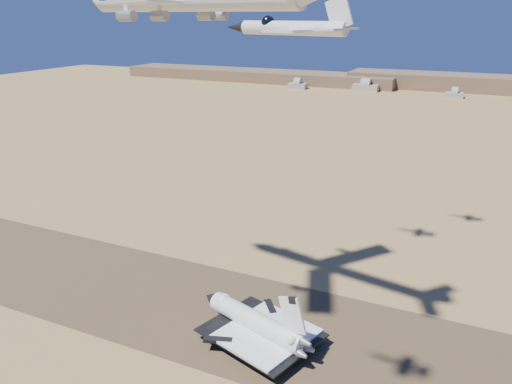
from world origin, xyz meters
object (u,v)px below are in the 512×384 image
at_px(crew_c, 264,365).
at_px(chase_jet_b, 289,28).
at_px(crew_b, 265,360).
at_px(shuttle, 255,323).
at_px(crew_a, 273,362).

relative_size(crew_c, chase_jet_b, 0.10).
bearing_deg(crew_b, shuttle, 27.11).
xyz_separation_m(shuttle, chase_jet_b, (29.64, -55.87, 79.33)).
bearing_deg(chase_jet_b, shuttle, 131.24).
relative_size(shuttle, crew_c, 24.28).
distance_m(shuttle, crew_c, 12.79).
relative_size(shuttle, crew_a, 23.05).
bearing_deg(crew_b, crew_a, -99.59).
height_order(shuttle, crew_b, shuttle).
relative_size(crew_b, crew_c, 1.02).
xyz_separation_m(crew_a, chase_jet_b, (20.98, -47.78, 83.55)).
xyz_separation_m(crew_b, chase_jet_b, (23.07, -47.70, 83.58)).
xyz_separation_m(shuttle, crew_c, (6.94, -9.86, -4.27)).
distance_m(crew_c, chase_jet_b, 98.08).
height_order(crew_a, crew_b, crew_a).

